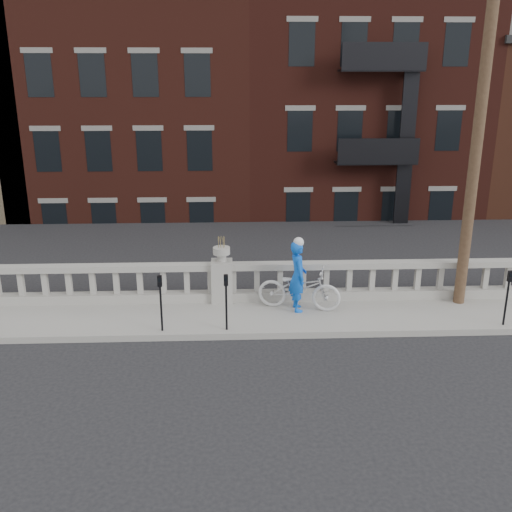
{
  "coord_description": "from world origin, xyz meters",
  "views": [
    {
      "loc": [
        0.33,
        -10.06,
        5.83
      ],
      "look_at": [
        0.86,
        3.2,
        1.61
      ],
      "focal_mm": 40.0,
      "sensor_mm": 36.0,
      "label": 1
    }
  ],
  "objects": [
    {
      "name": "parking_meter_b",
      "position": [
        -1.37,
        2.15,
        1.0
      ],
      "size": [
        0.1,
        0.09,
        1.36
      ],
      "color": "black",
      "rests_on": "sidewalk"
    },
    {
      "name": "ground",
      "position": [
        0.0,
        0.0,
        0.0
      ],
      "size": [
        120.0,
        120.0,
        0.0
      ],
      "primitive_type": "plane",
      "color": "black",
      "rests_on": "ground"
    },
    {
      "name": "lower_level",
      "position": [
        0.56,
        23.04,
        2.63
      ],
      "size": [
        80.0,
        44.0,
        20.8
      ],
      "color": "#605E59",
      "rests_on": "ground"
    },
    {
      "name": "sidewalk",
      "position": [
        0.0,
        3.0,
        0.07
      ],
      "size": [
        32.0,
        2.2,
        0.15
      ],
      "primitive_type": "cube",
      "color": "#99978E",
      "rests_on": "ground"
    },
    {
      "name": "parking_meter_d",
      "position": [
        6.72,
        2.15,
        1.0
      ],
      "size": [
        0.1,
        0.09,
        1.36
      ],
      "color": "black",
      "rests_on": "sidewalk"
    },
    {
      "name": "balustrade",
      "position": [
        0.0,
        3.95,
        0.64
      ],
      "size": [
        28.0,
        0.34,
        1.03
      ],
      "color": "#99978E",
      "rests_on": "sidewalk"
    },
    {
      "name": "bicycle",
      "position": [
        1.96,
        3.34,
        0.7
      ],
      "size": [
        2.22,
        1.25,
        1.1
      ],
      "primitive_type": "imported",
      "rotation": [
        0.0,
        0.0,
        1.31
      ],
      "color": "silver",
      "rests_on": "sidewalk"
    },
    {
      "name": "cyclist",
      "position": [
        1.91,
        3.27,
        1.05
      ],
      "size": [
        0.49,
        0.69,
        1.8
      ],
      "primitive_type": "imported",
      "rotation": [
        0.0,
        0.0,
        1.66
      ],
      "color": "blue",
      "rests_on": "sidewalk"
    },
    {
      "name": "parking_meter_c",
      "position": [
        0.13,
        2.15,
        1.0
      ],
      "size": [
        0.1,
        0.09,
        1.36
      ],
      "color": "black",
      "rests_on": "sidewalk"
    },
    {
      "name": "planter_pedestal",
      "position": [
        0.0,
        3.95,
        0.83
      ],
      "size": [
        0.55,
        0.55,
        1.76
      ],
      "color": "#99978E",
      "rests_on": "sidewalk"
    },
    {
      "name": "utility_pole",
      "position": [
        6.2,
        3.6,
        5.24
      ],
      "size": [
        1.6,
        0.28,
        10.0
      ],
      "color": "#422D1E",
      "rests_on": "sidewalk"
    }
  ]
}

